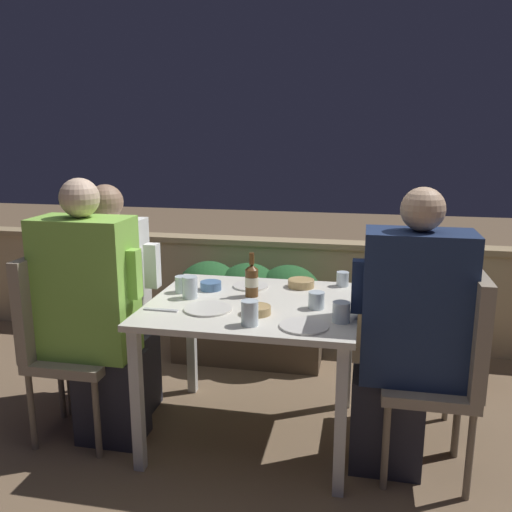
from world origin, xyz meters
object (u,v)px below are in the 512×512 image
chair_right_near (452,359)px  potted_plant (460,317)px  person_green_blouse (94,314)px  person_white_polo (117,299)px  chair_left_near (59,330)px  person_navy_jumper (407,335)px  chair_left_far (85,310)px  beer_bottle (252,280)px  chair_right_far (442,333)px

chair_right_near → potted_plant: chair_right_near is taller
person_green_blouse → person_white_polo: person_green_blouse is taller
chair_left_near → chair_right_near: (1.91, 0.03, 0.00)m
person_navy_jumper → potted_plant: size_ratio=1.77×
chair_left_far → beer_bottle: bearing=-2.5°
chair_left_far → beer_bottle: (0.98, -0.04, 0.25)m
chair_right_far → chair_left_far: bearing=-178.7°
potted_plant → chair_left_far: bearing=-163.2°
chair_left_far → person_navy_jumper: person_navy_jumper is taller
chair_right_far → potted_plant: (0.19, 0.60, -0.11)m
potted_plant → person_white_polo: bearing=-161.6°
person_green_blouse → chair_left_far: person_green_blouse is taller
chair_left_far → person_navy_jumper: size_ratio=0.73×
person_white_polo → beer_bottle: bearing=-3.1°
person_green_blouse → beer_bottle: size_ratio=5.89×
chair_right_near → person_green_blouse: bearing=-178.9°
person_green_blouse → beer_bottle: (0.75, 0.27, 0.15)m
chair_left_near → person_navy_jumper: size_ratio=0.73×
chair_left_near → beer_bottle: size_ratio=4.23×
person_green_blouse → person_navy_jumper: person_green_blouse is taller
person_green_blouse → person_white_polo: 0.31m
chair_left_near → person_white_polo: 0.37m
person_white_polo → chair_left_near: bearing=-119.2°
person_green_blouse → chair_right_far: bearing=11.8°
chair_left_far → chair_right_far: same height
person_green_blouse → potted_plant: (1.90, 0.95, -0.21)m
chair_left_far → person_green_blouse: bearing=-54.0°
chair_left_far → chair_right_near: size_ratio=1.00×
potted_plant → person_green_blouse: bearing=-153.3°
chair_left_far → beer_bottle: 1.01m
chair_left_near → person_white_polo: (0.17, 0.31, 0.08)m
chair_left_far → beer_bottle: chair_left_far is taller
person_navy_jumper → chair_right_far: person_navy_jumper is taller
chair_left_near → chair_right_near: 1.91m
chair_left_near → potted_plant: 2.31m
person_green_blouse → chair_left_far: (-0.23, 0.31, -0.10)m
person_white_polo → chair_right_near: person_white_polo is taller
beer_bottle → potted_plant: (1.15, 0.68, -0.36)m
person_green_blouse → chair_left_far: bearing=126.0°
chair_right_near → beer_bottle: bearing=166.2°
chair_right_near → beer_bottle: (-0.97, 0.24, 0.25)m
chair_left_far → chair_right_far: 1.94m
chair_right_far → chair_left_near: bearing=-169.4°
chair_left_near → chair_right_near: bearing=1.0°
person_navy_jumper → chair_right_far: 0.39m
chair_right_far → chair_right_near: bearing=-89.8°
person_white_polo → chair_right_near: (1.74, -0.28, -0.08)m
person_navy_jumper → potted_plant: person_navy_jumper is taller
chair_left_near → chair_right_near: same height
chair_left_far → person_navy_jumper: bearing=-9.1°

